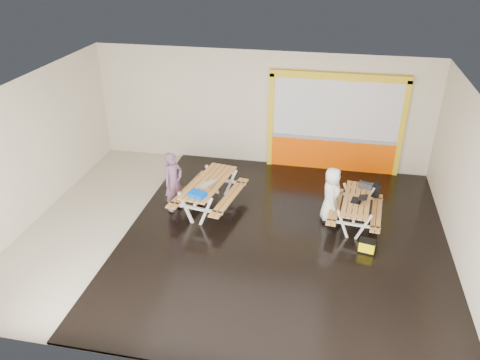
% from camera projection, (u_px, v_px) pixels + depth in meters
% --- Properties ---
extents(room, '(10.02, 8.02, 3.52)m').
position_uv_depth(room, '(232.00, 169.00, 10.50)').
color(room, '#BEB4A1').
rests_on(room, ground).
extents(deck, '(7.50, 7.98, 0.05)m').
position_uv_depth(deck, '(284.00, 239.00, 11.09)').
color(deck, black).
rests_on(deck, room).
extents(kiosk, '(3.88, 0.16, 3.00)m').
position_uv_depth(kiosk, '(335.00, 126.00, 13.66)').
color(kiosk, '#FA5400').
rests_on(kiosk, room).
extents(picnic_table_left, '(1.74, 2.29, 0.83)m').
position_uv_depth(picnic_table_left, '(209.00, 188.00, 12.01)').
color(picnic_table_left, '#C48741').
rests_on(picnic_table_left, deck).
extents(picnic_table_right, '(1.39, 1.92, 0.72)m').
position_uv_depth(picnic_table_right, '(356.00, 205.00, 11.43)').
color(picnic_table_right, '#C48741').
rests_on(picnic_table_right, deck).
extents(person_left, '(0.60, 0.68, 1.57)m').
position_uv_depth(person_left, '(173.00, 182.00, 11.83)').
color(person_left, '#65435D').
rests_on(person_left, deck).
extents(person_right, '(0.48, 0.71, 1.41)m').
position_uv_depth(person_right, '(331.00, 194.00, 11.47)').
color(person_right, white).
rests_on(person_right, deck).
extents(laptop_left, '(0.45, 0.42, 0.16)m').
position_uv_depth(laptop_left, '(207.00, 184.00, 11.68)').
color(laptop_left, silver).
rests_on(laptop_left, picnic_table_left).
extents(laptop_right, '(0.42, 0.39, 0.15)m').
position_uv_depth(laptop_right, '(359.00, 199.00, 11.23)').
color(laptop_right, black).
rests_on(laptop_right, picnic_table_right).
extents(blue_pouch, '(0.45, 0.38, 0.11)m').
position_uv_depth(blue_pouch, '(198.00, 194.00, 11.23)').
color(blue_pouch, '#0046D1').
rests_on(blue_pouch, picnic_table_left).
extents(toolbox, '(0.37, 0.27, 0.20)m').
position_uv_depth(toolbox, '(366.00, 185.00, 11.79)').
color(toolbox, black).
rests_on(toolbox, picnic_table_right).
extents(backpack, '(0.25, 0.17, 0.39)m').
position_uv_depth(backpack, '(375.00, 189.00, 11.89)').
color(backpack, black).
rests_on(backpack, picnic_table_right).
extents(dark_case, '(0.50, 0.46, 0.15)m').
position_uv_depth(dark_case, '(332.00, 220.00, 11.64)').
color(dark_case, black).
rests_on(dark_case, deck).
extents(fluke_bag, '(0.40, 0.30, 0.31)m').
position_uv_depth(fluke_bag, '(367.00, 246.00, 10.54)').
color(fluke_bag, black).
rests_on(fluke_bag, deck).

